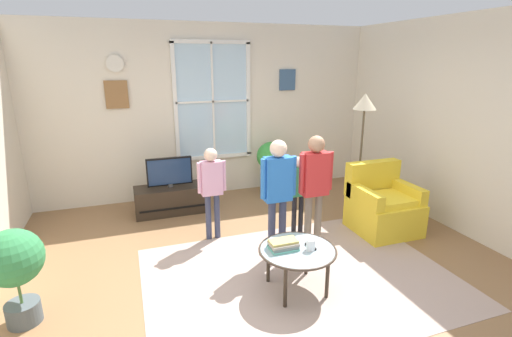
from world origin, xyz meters
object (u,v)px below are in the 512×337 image
tv_stand (171,199)px  person_pink_shirt (212,183)px  television (170,172)px  person_red_shirt (315,181)px  person_blue_shirt (278,186)px  cup (311,245)px  book_stack (283,245)px  potted_plant_by_window (271,162)px  armchair (382,207)px  remote_near_books (311,247)px  floor_lamp (364,114)px  potted_plant_corner (14,265)px  coffee_table (297,252)px  person_green_shirt (298,186)px

tv_stand → person_pink_shirt: bearing=-69.2°
television → person_red_shirt: size_ratio=0.47×
television → person_blue_shirt: 1.97m
tv_stand → cup: (1.01, -2.41, 0.29)m
book_stack → person_pink_shirt: (-0.39, 1.28, 0.25)m
tv_stand → potted_plant_by_window: size_ratio=1.17×
armchair → potted_plant_by_window: bearing=116.2°
person_pink_shirt → person_red_shirt: 1.24m
remote_near_books → floor_lamp: (1.57, 1.53, 0.99)m
tv_stand → floor_lamp: (2.60, -0.84, 1.24)m
armchair → cup: 1.77m
person_blue_shirt → potted_plant_corner: (-2.46, -0.32, -0.29)m
person_red_shirt → person_pink_shirt: bearing=147.0°
remote_near_books → floor_lamp: size_ratio=0.08×
book_stack → remote_near_books: 0.27m
armchair → person_blue_shirt: bearing=-173.0°
book_stack → cup: (0.23, -0.10, 0.01)m
potted_plant_by_window → floor_lamp: bearing=-49.2°
tv_stand → armchair: (2.53, -1.51, 0.13)m
remote_near_books → potted_plant_by_window: (0.63, 2.62, 0.10)m
cup → person_pink_shirt: bearing=114.3°
person_red_shirt → potted_plant_corner: size_ratio=1.60×
coffee_table → potted_plant_by_window: size_ratio=0.85×
floor_lamp → person_blue_shirt: bearing=-152.3°
tv_stand → potted_plant_corner: (-1.49, -2.02, 0.36)m
tv_stand → person_pink_shirt: 1.21m
person_red_shirt → person_blue_shirt: 0.45m
television → person_pink_shirt: bearing=-69.2°
remote_near_books → armchair: bearing=30.0°
book_stack → remote_near_books: bearing=-14.4°
remote_near_books → potted_plant_corner: 2.55m
television → potted_plant_corner: potted_plant_corner is taller
armchair → person_blue_shirt: person_blue_shirt is taller
person_blue_shirt → person_green_shirt: bearing=44.8°
remote_near_books → potted_plant_corner: (-2.52, 0.35, 0.11)m
armchair → book_stack: (-1.75, -0.79, 0.15)m
person_pink_shirt → person_blue_shirt: 0.90m
coffee_table → book_stack: size_ratio=2.80×
television → potted_plant_by_window: potted_plant_by_window is taller
television → coffee_table: television is taller
armchair → coffee_table: armchair is taller
coffee_table → person_blue_shirt: (0.06, 0.65, 0.44)m
potted_plant_by_window → coffee_table: bearing=-106.2°
floor_lamp → person_red_shirt: bearing=-144.3°
television → coffee_table: (0.90, -2.35, -0.21)m
coffee_table → book_stack: book_stack is taller
tv_stand → person_blue_shirt: (0.97, -1.70, 0.65)m
coffee_table → person_red_shirt: bearing=52.2°
coffee_table → book_stack: 0.15m
book_stack → cup: size_ratio=2.49×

